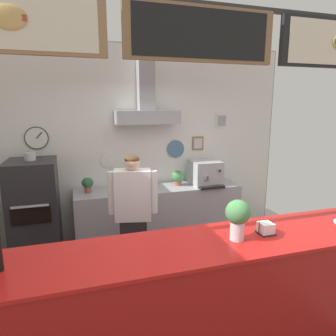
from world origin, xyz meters
The scene contains 12 objects.
ground_plane centered at (0.00, 0.00, 0.00)m, with size 5.63×5.63×0.00m, color #514C47.
back_wall_assembly centered at (0.00, 2.17, 1.64)m, with size 4.69×2.43×3.08m.
service_counter centered at (0.00, -0.32, 0.53)m, with size 4.00×0.73×1.06m.
back_prep_counter centered at (0.15, 1.91, 0.46)m, with size 2.54×0.62×0.92m.
pizza_oven centered at (-1.61, 1.70, 0.74)m, with size 0.60×0.73×1.58m.
shop_worker centered at (-0.44, 0.92, 0.86)m, with size 0.57×0.30×1.61m.
espresso_machine centered at (0.91, 1.88, 1.11)m, with size 0.44×0.56×0.38m.
potted_thyme centered at (-0.27, 1.94, 1.04)m, with size 0.16×0.16×0.21m.
potted_oregano centered at (0.48, 1.94, 1.06)m, with size 0.21×0.21×0.24m.
potted_rosemary centered at (-0.91, 1.94, 1.06)m, with size 0.17×0.17×0.22m.
napkin_holder centered at (0.52, -0.31, 1.10)m, with size 0.15×0.14×0.11m.
basil_vase centered at (0.21, -0.34, 1.26)m, with size 0.21×0.21×0.35m.
Camera 1 is at (-1.05, -2.46, 2.18)m, focal length 32.50 mm.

